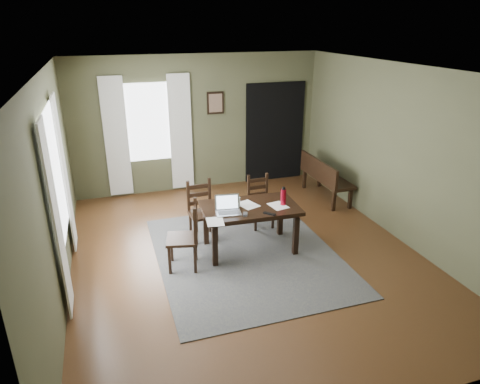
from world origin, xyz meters
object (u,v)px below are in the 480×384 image
object	(u,v)px
chair_back_left	(202,211)
laptop	(228,208)
water_bottle	(283,197)
chair_back_right	(260,202)
dining_table	(250,212)
bench	(324,175)
chair_end	(186,237)

from	to	relation	value
chair_back_left	laptop	world-z (taller)	laptop
water_bottle	chair_back_right	bearing A→B (deg)	93.28
dining_table	chair_back_right	xyz separation A→B (m)	(0.44, 0.74, -0.20)
chair_back_right	dining_table	bearing A→B (deg)	-121.64
chair_back_left	water_bottle	bearing A→B (deg)	-36.52
dining_table	water_bottle	distance (m)	0.54
chair_back_right	bench	world-z (taller)	chair_back_right
dining_table	bench	xyz separation A→B (m)	(2.04, 1.49, -0.15)
dining_table	chair_back_right	distance (m)	0.88
laptop	water_bottle	size ratio (longest dim) A/B	1.38
chair_back_left	laptop	xyz separation A→B (m)	(0.23, -0.70, 0.32)
chair_back_right	water_bottle	xyz separation A→B (m)	(0.05, -0.83, 0.42)
laptop	water_bottle	distance (m)	0.86
dining_table	chair_back_right	size ratio (longest dim) A/B	1.66
dining_table	chair_back_right	bearing A→B (deg)	61.83
chair_end	chair_back_left	size ratio (longest dim) A/B	1.05
chair_back_right	bench	bearing A→B (deg)	24.20
dining_table	chair_back_left	world-z (taller)	chair_back_left
chair_end	water_bottle	distance (m)	1.55
chair_end	water_bottle	bearing A→B (deg)	108.23
dining_table	laptop	xyz separation A→B (m)	(-0.37, -0.09, 0.15)
chair_back_left	water_bottle	xyz separation A→B (m)	(1.09, -0.70, 0.38)
water_bottle	laptop	bearing A→B (deg)	179.69
dining_table	laptop	bearing A→B (deg)	-163.52
bench	water_bottle	distance (m)	2.25
chair_back_left	chair_back_right	size ratio (longest dim) A/B	1.08
bench	water_bottle	world-z (taller)	water_bottle
chair_end	chair_back_right	world-z (taller)	chair_end
chair_back_left	bench	bearing A→B (deg)	14.79
dining_table	chair_end	size ratio (longest dim) A/B	1.48
chair_end	bench	distance (m)	3.50
chair_back_left	bench	xyz separation A→B (m)	(2.64, 0.88, 0.02)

